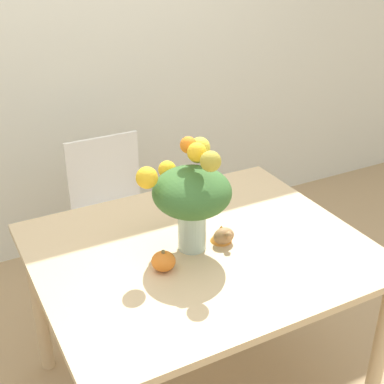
{
  "coord_description": "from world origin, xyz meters",
  "views": [
    {
      "loc": [
        -0.83,
        -1.51,
        1.88
      ],
      "look_at": [
        -0.03,
        0.01,
        1.0
      ],
      "focal_mm": 50.0,
      "sensor_mm": 36.0,
      "label": 1
    }
  ],
  "objects_px": {
    "pumpkin": "(163,261)",
    "dining_chair_near_window": "(115,216)",
    "flower_vase": "(191,193)",
    "turkey_figurine": "(222,234)"
  },
  "relations": [
    {
      "from": "flower_vase",
      "to": "pumpkin",
      "type": "xyz_separation_m",
      "value": [
        -0.16,
        -0.08,
        -0.2
      ]
    },
    {
      "from": "flower_vase",
      "to": "dining_chair_near_window",
      "type": "xyz_separation_m",
      "value": [
        -0.01,
        0.86,
        -0.53
      ]
    },
    {
      "from": "flower_vase",
      "to": "pumpkin",
      "type": "distance_m",
      "value": 0.26
    },
    {
      "from": "pumpkin",
      "to": "flower_vase",
      "type": "bearing_deg",
      "value": 27.97
    },
    {
      "from": "pumpkin",
      "to": "dining_chair_near_window",
      "type": "distance_m",
      "value": 1.02
    },
    {
      "from": "dining_chair_near_window",
      "to": "flower_vase",
      "type": "bearing_deg",
      "value": -89.44
    },
    {
      "from": "pumpkin",
      "to": "turkey_figurine",
      "type": "distance_m",
      "value": 0.28
    },
    {
      "from": "turkey_figurine",
      "to": "dining_chair_near_window",
      "type": "xyz_separation_m",
      "value": [
        -0.13,
        0.89,
        -0.34
      ]
    },
    {
      "from": "pumpkin",
      "to": "dining_chair_near_window",
      "type": "xyz_separation_m",
      "value": [
        0.15,
        0.95,
        -0.34
      ]
    },
    {
      "from": "flower_vase",
      "to": "turkey_figurine",
      "type": "relative_size",
      "value": 3.79
    }
  ]
}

